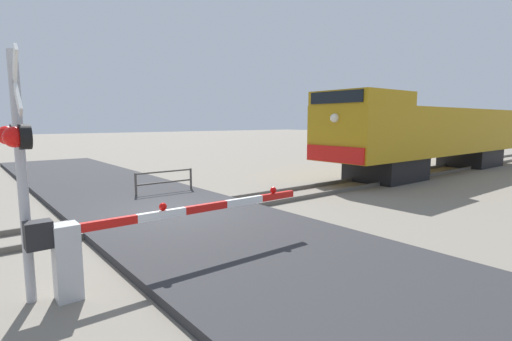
{
  "coord_description": "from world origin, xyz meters",
  "views": [
    {
      "loc": [
        9.79,
        -4.71,
        2.7
      ],
      "look_at": [
        1.03,
        2.3,
        1.24
      ],
      "focal_mm": 26.66,
      "sensor_mm": 36.0,
      "label": 1
    }
  ],
  "objects_px": {
    "crossing_gate": "(107,241)",
    "guard_railing": "(165,180)",
    "crossing_signal": "(18,151)",
    "locomotive": "(433,134)"
  },
  "relations": [
    {
      "from": "crossing_gate",
      "to": "guard_railing",
      "type": "height_order",
      "value": "crossing_gate"
    },
    {
      "from": "crossing_signal",
      "to": "guard_railing",
      "type": "bearing_deg",
      "value": 140.43
    },
    {
      "from": "crossing_signal",
      "to": "crossing_gate",
      "type": "bearing_deg",
      "value": 76.95
    },
    {
      "from": "locomotive",
      "to": "crossing_signal",
      "type": "relative_size",
      "value": 4.45
    },
    {
      "from": "crossing_gate",
      "to": "guard_railing",
      "type": "bearing_deg",
      "value": 147.99
    },
    {
      "from": "crossing_signal",
      "to": "crossing_gate",
      "type": "distance_m",
      "value": 1.86
    },
    {
      "from": "guard_railing",
      "to": "crossing_gate",
      "type": "bearing_deg",
      "value": -32.01
    },
    {
      "from": "locomotive",
      "to": "guard_railing",
      "type": "height_order",
      "value": "locomotive"
    },
    {
      "from": "locomotive",
      "to": "crossing_gate",
      "type": "relative_size",
      "value": 3.16
    },
    {
      "from": "locomotive",
      "to": "guard_railing",
      "type": "xyz_separation_m",
      "value": [
        -2.75,
        -13.86,
        -1.43
      ]
    }
  ]
}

